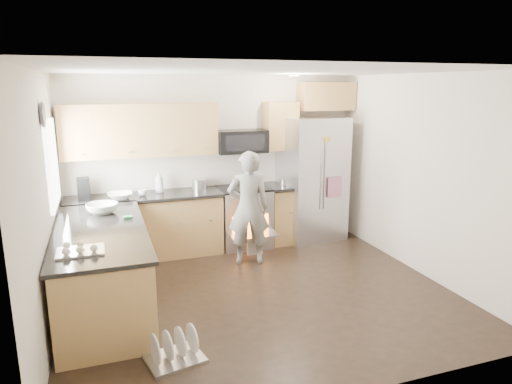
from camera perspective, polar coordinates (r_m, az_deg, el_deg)
name	(u,v)px	position (r m, az deg, el deg)	size (l,w,h in m)	color
ground	(259,293)	(5.63, 0.36, -12.54)	(4.50, 4.50, 0.00)	black
room_shell	(255,156)	(5.14, -0.07, 4.56)	(4.54, 4.04, 2.62)	silver
back_cabinet_run	(182,189)	(6.79, -9.24, 0.40)	(4.45, 0.64, 2.50)	#B28747
peninsula	(103,268)	(5.41, -18.57, -8.99)	(0.96, 2.36, 1.04)	#B28747
stove_range	(244,203)	(7.02, -1.54, -1.42)	(0.76, 0.97, 1.79)	#B7B7BC
refrigerator	(312,179)	(7.38, 6.98, 1.63)	(1.05, 0.86, 1.96)	#B7B7BC
person	(248,208)	(6.29, -0.95, -2.01)	(0.58, 0.38, 1.59)	gray
dish_rack	(174,352)	(4.45, -10.16, -19.08)	(0.57, 0.49, 0.31)	#B7B7BC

